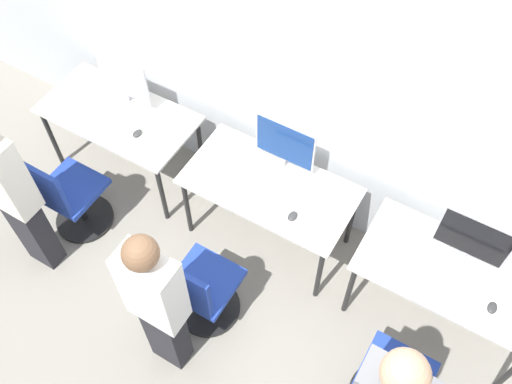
# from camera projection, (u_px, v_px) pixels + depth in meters

# --- Properties ---
(ground_plane) EXTENTS (20.00, 20.00, 0.00)m
(ground_plane) POSITION_uv_depth(u_px,v_px,m) (248.00, 265.00, 4.58)
(ground_plane) COLOR gray
(wall_back) EXTENTS (12.00, 0.05, 2.80)m
(wall_back) POSITION_uv_depth(u_px,v_px,m) (305.00, 78.00, 3.83)
(wall_back) COLOR #B7BCC1
(wall_back) RESTS_ON ground_plane
(desk_left) EXTENTS (1.27, 0.66, 0.71)m
(desk_left) POSITION_uv_depth(u_px,v_px,m) (119.00, 119.00, 4.64)
(desk_left) COLOR silver
(desk_left) RESTS_ON ground_plane
(monitor_left) EXTENTS (0.47, 0.16, 0.45)m
(monitor_left) POSITION_uv_depth(u_px,v_px,m) (123.00, 80.00, 4.46)
(monitor_left) COLOR #B2B2B7
(monitor_left) RESTS_ON desk_left
(keyboard_left) EXTENTS (0.45, 0.15, 0.02)m
(keyboard_left) POSITION_uv_depth(u_px,v_px,m) (111.00, 118.00, 4.53)
(keyboard_left) COLOR silver
(keyboard_left) RESTS_ON desk_left
(mouse_left) EXTENTS (0.06, 0.09, 0.03)m
(mouse_left) POSITION_uv_depth(u_px,v_px,m) (137.00, 133.00, 4.43)
(mouse_left) COLOR #333333
(mouse_left) RESTS_ON desk_left
(office_chair_left) EXTENTS (0.48, 0.48, 0.92)m
(office_chair_left) POSITION_uv_depth(u_px,v_px,m) (69.00, 198.00, 4.49)
(office_chair_left) COLOR black
(office_chair_left) RESTS_ON ground_plane
(person_left) EXTENTS (0.36, 0.22, 1.64)m
(person_left) POSITION_uv_depth(u_px,v_px,m) (10.00, 192.00, 3.90)
(person_left) COLOR #232328
(person_left) RESTS_ON ground_plane
(desk_center) EXTENTS (1.27, 0.66, 0.71)m
(desk_center) POSITION_uv_depth(u_px,v_px,m) (269.00, 191.00, 4.22)
(desk_center) COLOR silver
(desk_center) RESTS_ON ground_plane
(monitor_center) EXTENTS (0.47, 0.16, 0.45)m
(monitor_center) POSITION_uv_depth(u_px,v_px,m) (285.00, 145.00, 4.07)
(monitor_center) COLOR #B2B2B7
(monitor_center) RESTS_ON desk_center
(keyboard_center) EXTENTS (0.45, 0.15, 0.02)m
(keyboard_center) POSITION_uv_depth(u_px,v_px,m) (259.00, 200.00, 4.08)
(keyboard_center) COLOR silver
(keyboard_center) RESTS_ON desk_center
(mouse_center) EXTENTS (0.06, 0.09, 0.03)m
(mouse_center) POSITION_uv_depth(u_px,v_px,m) (293.00, 216.00, 3.99)
(mouse_center) COLOR #333333
(mouse_center) RESTS_ON desk_center
(office_chair_center) EXTENTS (0.48, 0.48, 0.92)m
(office_chair_center) POSITION_uv_depth(u_px,v_px,m) (201.00, 292.00, 4.03)
(office_chair_center) COLOR black
(office_chair_center) RESTS_ON ground_plane
(person_center) EXTENTS (0.36, 0.21, 1.57)m
(person_center) POSITION_uv_depth(u_px,v_px,m) (157.00, 303.00, 3.47)
(person_center) COLOR #232328
(person_center) RESTS_ON ground_plane
(desk_right) EXTENTS (1.27, 0.66, 0.71)m
(desk_right) POSITION_uv_depth(u_px,v_px,m) (452.00, 278.00, 3.81)
(desk_right) COLOR silver
(desk_right) RESTS_ON ground_plane
(monitor_right) EXTENTS (0.47, 0.16, 0.45)m
(monitor_right) POSITION_uv_depth(u_px,v_px,m) (473.00, 240.00, 3.62)
(monitor_right) COLOR #B2B2B7
(monitor_right) RESTS_ON desk_right
(keyboard_right) EXTENTS (0.45, 0.15, 0.02)m
(keyboard_right) POSITION_uv_depth(u_px,v_px,m) (448.00, 291.00, 3.66)
(keyboard_right) COLOR silver
(keyboard_right) RESTS_ON desk_right
(mouse_right) EXTENTS (0.06, 0.09, 0.03)m
(mouse_right) POSITION_uv_depth(u_px,v_px,m) (492.00, 308.00, 3.59)
(mouse_right) COLOR #333333
(mouse_right) RESTS_ON desk_right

